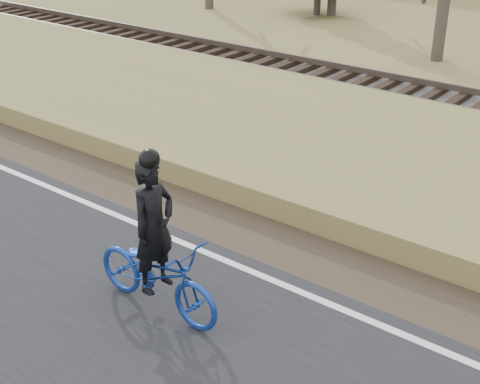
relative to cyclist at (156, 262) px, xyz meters
The scene contains 8 objects.
ground 1.75m from the cyclist, 126.24° to the left, with size 120.00×120.00×0.00m, color olive.
road 1.72m from the cyclist, 126.73° to the right, with size 120.00×6.00×0.06m, color black.
edge_line 1.87m from the cyclist, 122.32° to the left, with size 120.00×0.12×0.01m, color silver.
shoulder 2.74m from the cyclist, 110.59° to the left, with size 120.00×1.60×0.04m, color #473A2B.
embankment 5.57m from the cyclist, 99.61° to the left, with size 120.00×5.00×0.44m, color olive.
ballast 9.32m from the cyclist, 95.70° to the left, with size 120.00×3.00×0.45m, color slate.
railroad 9.31m from the cyclist, 95.70° to the left, with size 120.00×2.40×0.29m.
cyclist is the anchor object (origin of this frame).
Camera 1 is at (6.24, -6.37, 5.34)m, focal length 50.00 mm.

